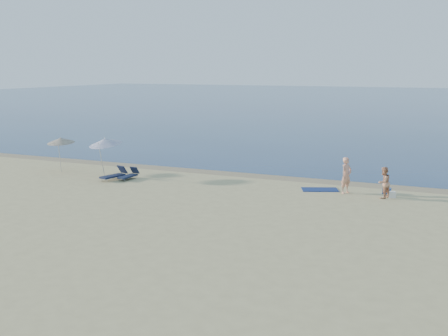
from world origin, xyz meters
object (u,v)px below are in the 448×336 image
object	(u,v)px
blue_cooler	(387,191)
person_right	(384,183)
umbrella_near	(105,142)
person_left	(346,175)

from	to	relation	value
blue_cooler	person_right	bearing A→B (deg)	-90.93
blue_cooler	umbrella_near	distance (m)	16.65
person_left	blue_cooler	xyz separation A→B (m)	(2.03, 0.78, -0.82)
person_right	blue_cooler	xyz separation A→B (m)	(0.03, 1.17, -0.66)
person_left	person_right	bearing A→B (deg)	-73.84
person_left	umbrella_near	xyz separation A→B (m)	(-14.32, -1.61, 1.24)
person_right	umbrella_near	size ratio (longest dim) A/B	0.63
person_left	umbrella_near	size ratio (longest dim) A/B	0.75
blue_cooler	umbrella_near	xyz separation A→B (m)	(-16.35, -2.39, 2.06)
umbrella_near	person_left	bearing A→B (deg)	23.30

